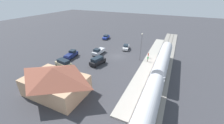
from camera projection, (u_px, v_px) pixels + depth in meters
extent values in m
plane|color=#38383D|center=(118.00, 56.00, 44.78)|extent=(200.00, 200.00, 0.00)
cube|color=gray|center=(163.00, 64.00, 39.44)|extent=(4.80, 70.00, 0.18)
cube|color=#59544C|center=(166.00, 65.00, 39.10)|extent=(0.10, 70.00, 0.12)
cube|color=#59544C|center=(160.00, 64.00, 39.64)|extent=(0.10, 70.00, 0.12)
cube|color=#A8A399|center=(149.00, 62.00, 40.92)|extent=(3.20, 46.00, 0.30)
cube|color=silver|center=(162.00, 64.00, 35.24)|extent=(2.90, 19.04, 3.70)
cube|color=red|center=(156.00, 64.00, 35.93)|extent=(0.04, 17.52, 0.36)
cylinder|color=silver|center=(163.00, 58.00, 34.45)|extent=(2.75, 18.28, 2.76)
cube|color=silver|center=(143.00, 124.00, 19.20)|extent=(2.90, 19.04, 3.70)
cube|color=red|center=(133.00, 122.00, 19.89)|extent=(0.04, 17.52, 0.36)
cylinder|color=silver|center=(145.00, 115.00, 18.41)|extent=(2.75, 18.28, 2.76)
cube|color=tan|center=(56.00, 85.00, 27.69)|extent=(11.87, 7.65, 3.67)
pyramid|color=brown|center=(53.00, 73.00, 26.37)|extent=(12.67, 8.45, 2.20)
cube|color=#4C3323|center=(70.00, 79.00, 31.16)|extent=(1.10, 0.08, 2.10)
cylinder|color=brown|center=(148.00, 57.00, 42.75)|extent=(0.22, 0.22, 0.85)
cylinder|color=#CC3F33|center=(148.00, 54.00, 42.41)|extent=(0.36, 0.36, 0.62)
sphere|color=tan|center=(149.00, 53.00, 42.22)|extent=(0.24, 0.24, 0.24)
cylinder|color=brown|center=(148.00, 60.00, 40.47)|extent=(0.22, 0.22, 0.85)
cylinder|color=green|center=(148.00, 58.00, 40.14)|extent=(0.36, 0.36, 0.62)
sphere|color=tan|center=(148.00, 57.00, 39.95)|extent=(0.24, 0.24, 0.24)
cube|color=silver|center=(99.00, 52.00, 45.95)|extent=(2.32, 5.52, 0.92)
cube|color=#19232D|center=(97.00, 50.00, 44.75)|extent=(1.84, 1.84, 0.84)
cylinder|color=black|center=(97.00, 56.00, 44.11)|extent=(0.22, 0.76, 0.76)
cylinder|color=black|center=(93.00, 55.00, 44.85)|extent=(0.22, 0.76, 0.76)
cylinder|color=black|center=(104.00, 51.00, 47.46)|extent=(0.22, 0.76, 0.76)
cylinder|color=black|center=(100.00, 50.00, 48.21)|extent=(0.22, 0.76, 0.76)
cube|color=silver|center=(100.00, 49.00, 46.44)|extent=(2.06, 3.09, 0.20)
cube|color=white|center=(126.00, 47.00, 49.86)|extent=(2.79, 4.79, 0.76)
cube|color=#19232D|center=(126.00, 46.00, 49.55)|extent=(2.06, 2.46, 0.64)
cylinder|color=black|center=(124.00, 47.00, 51.67)|extent=(0.22, 0.68, 0.68)
cylinder|color=black|center=(129.00, 47.00, 51.36)|extent=(0.22, 0.68, 0.68)
cylinder|color=black|center=(123.00, 50.00, 48.71)|extent=(0.22, 0.68, 0.68)
cylinder|color=black|center=(128.00, 50.00, 48.40)|extent=(0.22, 0.68, 0.68)
cube|color=#C6B284|center=(63.00, 64.00, 37.99)|extent=(5.16, 2.75, 1.00)
cube|color=#19232D|center=(63.00, 61.00, 37.49)|extent=(3.67, 2.28, 0.88)
cylinder|color=black|center=(57.00, 65.00, 38.55)|extent=(0.22, 0.68, 0.68)
cylinder|color=black|center=(62.00, 63.00, 39.81)|extent=(0.22, 0.68, 0.68)
cylinder|color=black|center=(66.00, 69.00, 36.61)|extent=(0.22, 0.68, 0.68)
cylinder|color=black|center=(71.00, 66.00, 37.87)|extent=(0.22, 0.68, 0.68)
cube|color=#283D9E|center=(106.00, 37.00, 61.04)|extent=(2.30, 4.67, 0.76)
cube|color=#19232D|center=(106.00, 36.00, 60.72)|extent=(1.84, 2.32, 0.64)
cylinder|color=black|center=(106.00, 39.00, 59.54)|extent=(0.22, 0.68, 0.68)
cylinder|color=black|center=(103.00, 39.00, 60.01)|extent=(0.22, 0.68, 0.68)
cylinder|color=black|center=(109.00, 37.00, 62.41)|extent=(0.22, 0.68, 0.68)
cylinder|color=black|center=(106.00, 37.00, 62.88)|extent=(0.22, 0.68, 0.68)
cube|color=navy|center=(71.00, 55.00, 43.39)|extent=(2.56, 5.59, 0.92)
cube|color=#19232D|center=(73.00, 51.00, 43.86)|extent=(1.91, 1.91, 0.84)
cylinder|color=black|center=(73.00, 54.00, 45.66)|extent=(0.22, 0.76, 0.76)
cylinder|color=black|center=(77.00, 54.00, 45.17)|extent=(0.22, 0.76, 0.76)
cylinder|color=black|center=(65.00, 59.00, 42.03)|extent=(0.22, 0.76, 0.76)
cylinder|color=black|center=(70.00, 60.00, 41.53)|extent=(0.22, 0.76, 0.76)
cube|color=navy|center=(69.00, 55.00, 42.34)|extent=(2.18, 3.16, 0.20)
cube|color=black|center=(98.00, 62.00, 39.32)|extent=(3.10, 5.23, 1.00)
cube|color=#19232D|center=(97.00, 59.00, 38.79)|extent=(2.51, 3.75, 0.88)
cylinder|color=black|center=(100.00, 60.00, 41.34)|extent=(0.22, 0.68, 0.68)
cylinder|color=black|center=(104.00, 62.00, 40.37)|extent=(0.22, 0.68, 0.68)
cylinder|color=black|center=(91.00, 65.00, 38.72)|extent=(0.22, 0.68, 0.68)
cylinder|color=black|center=(95.00, 67.00, 37.74)|extent=(0.22, 0.68, 0.68)
cylinder|color=#515156|center=(141.00, 48.00, 40.43)|extent=(0.16, 0.16, 7.89)
sphere|color=#EAE5C6|center=(142.00, 34.00, 38.57)|extent=(0.44, 0.44, 0.44)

